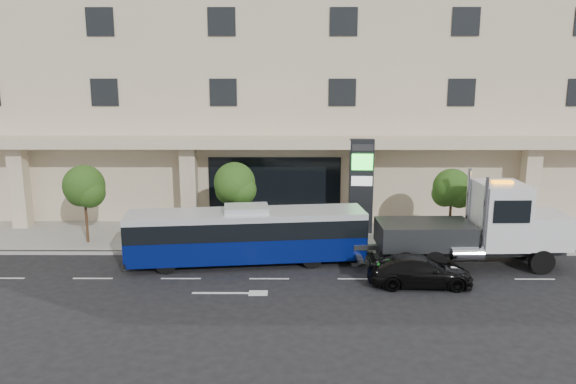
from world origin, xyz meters
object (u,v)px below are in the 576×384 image
at_px(city_bus, 247,234).
at_px(signage_pylon, 361,186).
at_px(tow_truck, 480,228).
at_px(black_sedan, 420,271).

bearing_deg(city_bus, signage_pylon, 32.49).
bearing_deg(city_bus, tow_truck, -8.50).
relative_size(city_bus, black_sedan, 2.56).
xyz_separation_m(city_bus, tow_truck, (11.14, -0.35, 0.42)).
bearing_deg(tow_truck, signage_pylon, 131.74).
bearing_deg(city_bus, black_sedan, -26.85).
bearing_deg(signage_pylon, black_sedan, -75.18).
relative_size(black_sedan, signage_pylon, 0.84).
bearing_deg(black_sedan, city_bus, 71.35).
xyz_separation_m(city_bus, signage_pylon, (6.11, 4.99, 1.41)).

